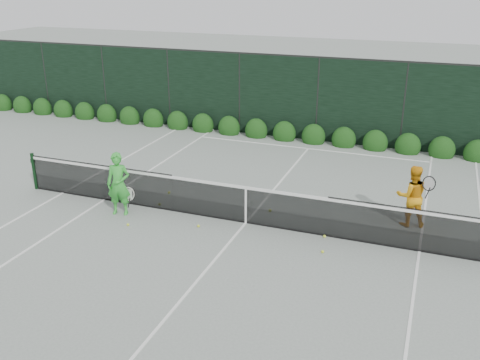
% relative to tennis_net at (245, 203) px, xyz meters
% --- Properties ---
extents(ground, '(80.00, 80.00, 0.00)m').
position_rel_tennis_net_xyz_m(ground, '(0.02, 0.00, -0.53)').
color(ground, gray).
rests_on(ground, ground).
extents(tennis_net, '(12.90, 0.10, 1.07)m').
position_rel_tennis_net_xyz_m(tennis_net, '(0.00, 0.00, 0.00)').
color(tennis_net, black).
rests_on(tennis_net, ground).
extents(player_woman, '(0.68, 0.53, 1.63)m').
position_rel_tennis_net_xyz_m(player_woman, '(-3.18, -0.60, 0.28)').
color(player_woman, green).
rests_on(player_woman, ground).
extents(player_man, '(0.94, 0.77, 1.54)m').
position_rel_tennis_net_xyz_m(player_man, '(3.80, 1.33, 0.24)').
color(player_man, '#F3A414').
rests_on(player_man, ground).
extents(court_lines, '(11.03, 23.83, 0.01)m').
position_rel_tennis_net_xyz_m(court_lines, '(0.02, 0.00, -0.53)').
color(court_lines, white).
rests_on(court_lines, ground).
extents(windscreen_fence, '(32.00, 21.07, 3.06)m').
position_rel_tennis_net_xyz_m(windscreen_fence, '(0.02, -2.71, 0.98)').
color(windscreen_fence, black).
rests_on(windscreen_fence, ground).
extents(hedge_row, '(31.66, 0.65, 0.94)m').
position_rel_tennis_net_xyz_m(hedge_row, '(0.02, 7.15, -0.30)').
color(hedge_row, '#0F350E').
rests_on(hedge_row, ground).
extents(tennis_balls, '(4.85, 2.25, 0.07)m').
position_rel_tennis_net_xyz_m(tennis_balls, '(-0.60, -0.09, -0.50)').
color(tennis_balls, '#DEED34').
rests_on(tennis_balls, ground).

